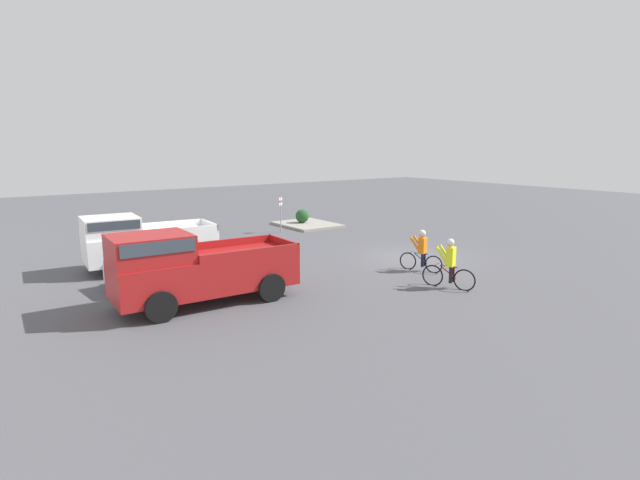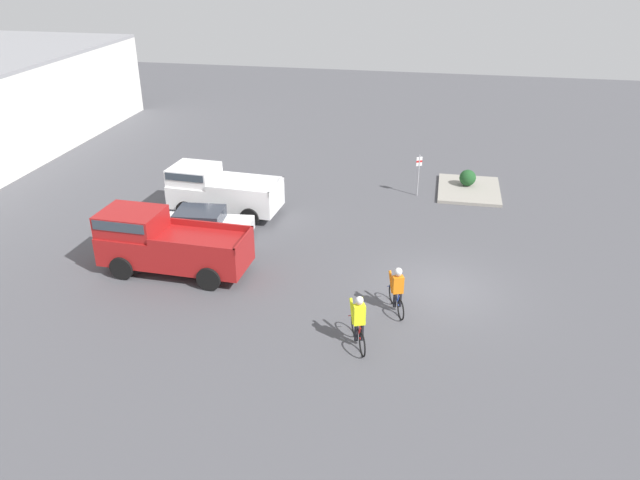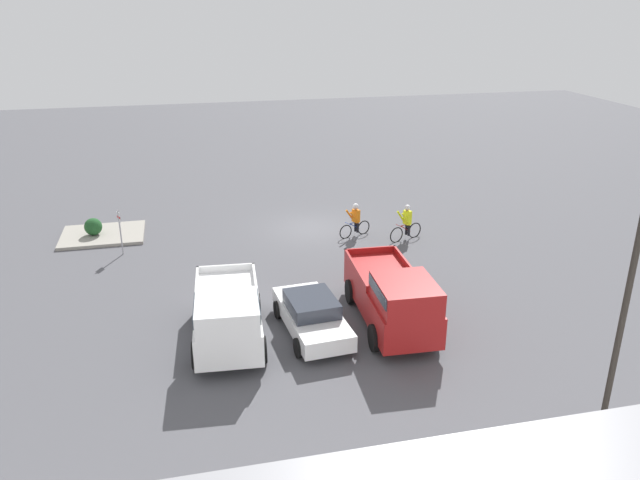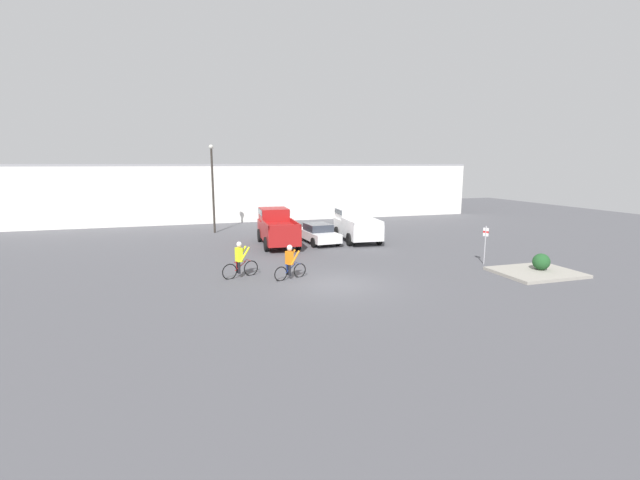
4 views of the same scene
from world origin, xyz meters
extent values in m
plane|color=#4C4C51|center=(0.00, 0.00, 0.00)|extent=(80.00, 80.00, 0.00)
cube|color=maroon|center=(-0.64, 9.84, 0.95)|extent=(2.24, 5.62, 1.09)
cube|color=maroon|center=(-0.57, 11.50, 1.90)|extent=(1.94, 2.29, 0.82)
cube|color=#333D47|center=(-0.57, 11.50, 2.08)|extent=(1.99, 2.12, 0.36)
cube|color=maroon|center=(-1.65, 8.77, 1.62)|extent=(0.22, 3.33, 0.25)
cube|color=maroon|center=(0.28, 8.69, 1.62)|extent=(0.22, 3.33, 0.25)
cube|color=maroon|center=(-0.75, 7.11, 1.62)|extent=(2.01, 0.16, 0.25)
cylinder|color=black|center=(-1.57, 11.60, 0.45)|extent=(0.26, 0.91, 0.90)
cylinder|color=black|center=(0.44, 11.51, 0.45)|extent=(0.26, 0.91, 0.90)
cylinder|color=black|center=(-1.71, 8.16, 0.45)|extent=(0.26, 0.91, 0.90)
cylinder|color=black|center=(0.30, 8.08, 0.45)|extent=(0.26, 0.91, 0.90)
cube|color=white|center=(2.16, 9.94, 0.56)|extent=(2.06, 4.35, 0.57)
cube|color=#2D333D|center=(2.16, 9.94, 1.09)|extent=(1.69, 2.02, 0.49)
cylinder|color=black|center=(1.20, 11.21, 0.32)|extent=(0.23, 0.65, 0.64)
cylinder|color=black|center=(2.90, 11.35, 0.32)|extent=(0.23, 0.65, 0.64)
cylinder|color=black|center=(1.42, 8.52, 0.32)|extent=(0.23, 0.65, 0.64)
cylinder|color=black|center=(3.13, 8.66, 0.32)|extent=(0.23, 0.65, 0.64)
cube|color=white|center=(4.96, 9.79, 0.90)|extent=(2.42, 5.07, 1.03)
cube|color=white|center=(5.07, 11.26, 1.78)|extent=(2.04, 2.10, 0.74)
cube|color=#333D47|center=(5.07, 11.26, 1.95)|extent=(2.09, 1.95, 0.32)
cube|color=white|center=(3.90, 8.87, 1.54)|extent=(0.29, 2.96, 0.25)
cube|color=white|center=(5.89, 8.73, 1.54)|extent=(0.29, 2.96, 0.25)
cube|color=white|center=(4.79, 7.37, 1.54)|extent=(2.07, 0.23, 0.25)
cylinder|color=black|center=(4.04, 11.39, 0.43)|extent=(0.28, 0.87, 0.85)
cylinder|color=black|center=(6.11, 11.24, 0.43)|extent=(0.28, 0.87, 0.85)
cylinder|color=black|center=(3.82, 8.33, 0.43)|extent=(0.28, 0.87, 0.85)
cylinder|color=black|center=(5.89, 8.19, 0.43)|extent=(0.28, 0.87, 0.85)
torus|color=black|center=(-1.26, 1.66, 0.32)|extent=(0.67, 0.29, 0.70)
torus|color=black|center=(-2.26, 1.28, 0.32)|extent=(0.67, 0.29, 0.70)
cylinder|color=#233D9E|center=(-1.76, 1.47, 0.50)|extent=(0.53, 0.23, 0.37)
cylinder|color=#233D9E|center=(-1.76, 1.47, 0.69)|extent=(0.56, 0.24, 0.04)
cylinder|color=#233D9E|center=(-1.94, 1.41, 0.50)|extent=(0.05, 0.05, 0.34)
cylinder|color=#233D9E|center=(-1.39, 1.61, 0.71)|extent=(0.19, 0.44, 0.02)
cylinder|color=black|center=(-1.89, 1.52, 0.46)|extent=(0.15, 0.15, 0.52)
cylinder|color=black|center=(-1.83, 1.35, 0.46)|extent=(0.15, 0.15, 0.52)
cube|color=orange|center=(-1.81, 1.45, 1.02)|extent=(0.35, 0.42, 0.61)
cylinder|color=orange|center=(-1.67, 1.69, 1.02)|extent=(0.52, 0.27, 0.66)
cylinder|color=orange|center=(-1.55, 1.37, 1.02)|extent=(0.52, 0.27, 0.66)
sphere|color=tan|center=(-1.79, 1.46, 1.44)|extent=(0.24, 0.24, 0.24)
sphere|color=silver|center=(-1.79, 1.46, 1.50)|extent=(0.26, 0.26, 0.26)
torus|color=black|center=(-3.44, 2.67, 0.36)|extent=(0.73, 0.32, 0.76)
torus|color=black|center=(-4.49, 2.27, 0.36)|extent=(0.73, 0.32, 0.76)
cylinder|color=maroon|center=(-3.96, 2.47, 0.54)|extent=(0.56, 0.24, 0.40)
cylinder|color=maroon|center=(-3.96, 2.47, 0.76)|extent=(0.59, 0.25, 0.04)
cylinder|color=maroon|center=(-4.15, 2.40, 0.54)|extent=(0.05, 0.05, 0.37)
cylinder|color=maroon|center=(-3.57, 2.62, 0.78)|extent=(0.19, 0.44, 0.02)
cylinder|color=black|center=(-4.10, 2.51, 0.50)|extent=(0.15, 0.15, 0.57)
cylinder|color=black|center=(-4.03, 2.35, 0.50)|extent=(0.15, 0.15, 0.57)
cube|color=yellow|center=(-4.01, 2.45, 1.11)|extent=(0.35, 0.42, 0.66)
cylinder|color=yellow|center=(-3.86, 2.69, 1.11)|extent=(0.55, 0.28, 0.71)
cylinder|color=yellow|center=(-3.74, 2.37, 1.11)|extent=(0.55, 0.28, 0.71)
sphere|color=tan|center=(-3.99, 2.46, 1.55)|extent=(0.22, 0.22, 0.22)
sphere|color=silver|center=(-3.99, 2.46, 1.60)|extent=(0.25, 0.25, 0.25)
cylinder|color=#9E9EA3|center=(8.90, 1.35, 1.04)|extent=(0.06, 0.06, 2.07)
cube|color=white|center=(8.90, 1.35, 1.75)|extent=(0.16, 0.28, 0.45)
cube|color=red|center=(8.90, 1.35, 1.75)|extent=(0.16, 0.28, 0.10)
cube|color=gray|center=(9.98, -1.17, 0.07)|extent=(3.82, 3.01, 0.15)
sphere|color=#1E4C23|center=(10.35, -1.06, 0.56)|extent=(0.82, 0.82, 0.82)
camera|label=1|loc=(-14.83, 15.73, 4.84)|focal=28.00mm
camera|label=2|loc=(-19.96, 0.53, 11.44)|focal=35.00mm
camera|label=3|loc=(6.05, 28.21, 10.76)|focal=35.00mm
camera|label=4|loc=(-6.17, -17.50, 5.32)|focal=24.00mm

